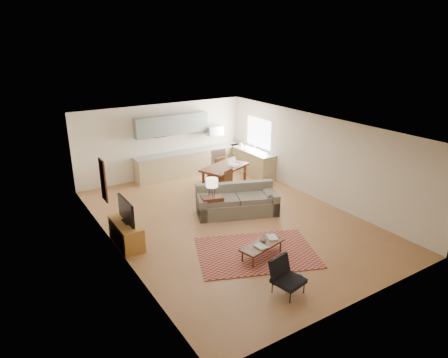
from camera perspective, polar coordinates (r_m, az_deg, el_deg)
room at (r=11.00m, az=0.83°, el=0.53°), size 9.00×9.00×9.00m
kitchen_counter_back at (r=15.15m, az=-4.93°, el=2.38°), size 4.26×0.64×0.92m
kitchen_counter_right at (r=15.20m, az=3.94°, el=2.48°), size 0.64×2.26×0.92m
kitchen_range at (r=15.66m, az=-1.36°, el=3.00°), size 0.62×0.62×0.90m
kitchen_microwave at (r=15.39m, az=-1.43°, el=6.94°), size 0.62×0.40×0.35m
upper_cabinets at (r=14.65m, az=-7.48°, el=7.71°), size 2.80×0.34×0.70m
window_right at (r=15.09m, az=4.97°, el=6.61°), size 0.02×1.40×1.05m
wall_art_left at (r=10.49m, az=-16.83°, el=-0.17°), size 0.06×0.42×1.10m
triptych at (r=14.66m, az=-9.10°, el=6.84°), size 1.70×0.04×0.50m
rug at (r=9.90m, az=4.64°, el=-10.40°), size 3.34×2.85×0.02m
sofa at (r=11.73m, az=1.90°, el=-3.06°), size 2.67×1.88×0.85m
coffee_table at (r=9.66m, az=5.43°, el=-10.13°), size 1.24×0.72×0.35m
book_a at (r=9.39m, az=4.78°, el=-9.77°), size 0.27×0.33×0.03m
book_b at (r=9.84m, az=6.25°, el=-8.34°), size 0.44×0.47×0.02m
vase at (r=9.62m, az=5.62°, el=-8.50°), size 0.20×0.20×0.18m
armchair at (r=8.42m, az=9.23°, el=-13.74°), size 0.76×0.76×0.73m
tv_credenza at (r=10.40m, az=-13.81°, el=-7.54°), size 0.51×1.32×0.61m
tv at (r=10.16m, az=-13.82°, el=-4.42°), size 0.10×1.01×0.61m
console_table at (r=11.44m, az=-1.70°, el=-4.10°), size 0.68×0.54×0.69m
table_lamp at (r=11.20m, az=-1.73°, el=-1.18°), size 0.43×0.43×0.55m
dining_table at (r=13.53m, az=0.09°, el=0.13°), size 1.90×1.53×0.84m
dining_chair_near at (r=12.74m, az=1.46°, el=-0.84°), size 0.64×0.65×0.98m
dining_chair_far at (r=14.29m, az=-1.14°, el=1.45°), size 0.55×0.57×0.95m
laptop at (r=13.44m, az=1.54°, el=2.48°), size 0.42×0.35×0.27m
soap_bottle at (r=15.43m, az=2.46°, el=4.92°), size 0.12×0.12×0.19m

